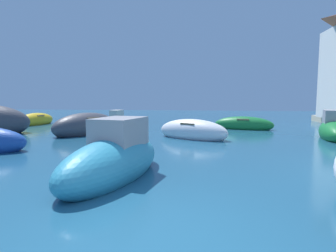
# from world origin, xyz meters

# --- Properties ---
(ground) EXTENTS (80.00, 80.00, 0.00)m
(ground) POSITION_xyz_m (0.00, 0.00, 0.00)
(ground) COLOR #1E5170
(moored_boat_1) EXTENTS (1.72, 3.64, 1.12)m
(moored_boat_1) POSITION_xyz_m (-11.77, 15.56, 0.31)
(moored_boat_1) COLOR gold
(moored_boat_1) RESTS_ON ground
(moored_boat_4) EXTENTS (3.49, 4.42, 1.53)m
(moored_boat_4) POSITION_xyz_m (-5.77, 10.92, 0.42)
(moored_boat_4) COLOR #3F3F47
(moored_boat_4) RESTS_ON ground
(moored_boat_6) EXTENTS (3.88, 2.06, 1.05)m
(moored_boat_6) POSITION_xyz_m (3.23, 14.54, 0.29)
(moored_boat_6) COLOR #197233
(moored_boat_6) RESTS_ON ground
(moored_boat_7) EXTENTS (3.97, 2.98, 1.24)m
(moored_boat_7) POSITION_xyz_m (0.16, 10.05, 0.34)
(moored_boat_7) COLOR white
(moored_boat_7) RESTS_ON ground
(moored_boat_8) EXTENTS (2.27, 4.45, 1.80)m
(moored_boat_8) POSITION_xyz_m (-1.51, 2.90, 0.45)
(moored_boat_8) COLOR teal
(moored_boat_8) RESTS_ON ground
(moored_boat_9) EXTENTS (2.29, 3.98, 1.65)m
(moored_boat_9) POSITION_xyz_m (7.12, 10.97, 0.41)
(moored_boat_9) COLOR #197233
(moored_boat_9) RESTS_ON ground
(moored_boat_10) EXTENTS (1.52, 3.26, 1.34)m
(moored_boat_10) POSITION_xyz_m (-5.41, 15.58, 0.32)
(moored_boat_10) COLOR teal
(moored_boat_10) RESTS_ON ground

